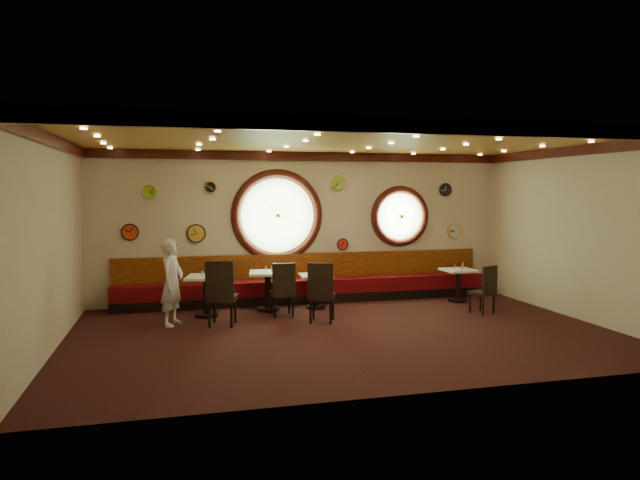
{
  "coord_description": "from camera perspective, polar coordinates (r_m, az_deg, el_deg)",
  "views": [
    {
      "loc": [
        -2.71,
        -9.02,
        2.38
      ],
      "look_at": [
        -0.21,
        0.8,
        1.5
      ],
      "focal_mm": 32.0,
      "sensor_mm": 36.0,
      "label": 1
    }
  ],
  "objects": [
    {
      "name": "floor",
      "position": [
        9.72,
        2.41,
        -9.22
      ],
      "size": [
        9.0,
        6.0,
        0.0
      ],
      "primitive_type": "cube",
      "color": "black",
      "rests_on": "ground"
    },
    {
      "name": "ceiling",
      "position": [
        9.46,
        2.48,
        9.93
      ],
      "size": [
        9.0,
        6.0,
        0.02
      ],
      "primitive_type": "cube",
      "color": "gold",
      "rests_on": "wall_back"
    },
    {
      "name": "wall_back",
      "position": [
        12.35,
        -1.56,
        1.34
      ],
      "size": [
        9.0,
        0.02,
        3.2
      ],
      "primitive_type": "cube",
      "color": "beige",
      "rests_on": "floor"
    },
    {
      "name": "wall_front",
      "position": [
        6.65,
        9.89,
        -1.85
      ],
      "size": [
        9.0,
        0.02,
        3.2
      ],
      "primitive_type": "cube",
      "color": "beige",
      "rests_on": "floor"
    },
    {
      "name": "wall_left",
      "position": [
        9.23,
        -25.39,
        -0.36
      ],
      "size": [
        0.02,
        6.0,
        3.2
      ],
      "primitive_type": "cube",
      "color": "beige",
      "rests_on": "floor"
    },
    {
      "name": "wall_right",
      "position": [
        11.58,
        24.3,
        0.66
      ],
      "size": [
        0.02,
        6.0,
        3.2
      ],
      "primitive_type": "cube",
      "color": "beige",
      "rests_on": "floor"
    },
    {
      "name": "molding_back",
      "position": [
        12.3,
        -1.53,
        8.36
      ],
      "size": [
        9.0,
        0.1,
        0.18
      ],
      "primitive_type": "cube",
      "color": "#390F0A",
      "rests_on": "wall_back"
    },
    {
      "name": "molding_front",
      "position": [
        6.69,
        9.91,
        11.15
      ],
      "size": [
        9.0,
        0.1,
        0.18
      ],
      "primitive_type": "cube",
      "color": "#390F0A",
      "rests_on": "wall_back"
    },
    {
      "name": "molding_left",
      "position": [
        9.22,
        -25.43,
        9.03
      ],
      "size": [
        0.1,
        6.0,
        0.18
      ],
      "primitive_type": "cube",
      "color": "#390F0A",
      "rests_on": "wall_back"
    },
    {
      "name": "molding_right",
      "position": [
        11.54,
        24.38,
        8.15
      ],
      "size": [
        0.1,
        6.0,
        0.18
      ],
      "primitive_type": "cube",
      "color": "#390F0A",
      "rests_on": "wall_back"
    },
    {
      "name": "banquette_base",
      "position": [
        12.27,
        -1.26,
        -5.75
      ],
      "size": [
        8.0,
        0.55,
        0.2
      ],
      "primitive_type": "cube",
      "color": "black",
      "rests_on": "floor"
    },
    {
      "name": "banquette_seat",
      "position": [
        12.22,
        -1.26,
        -4.6
      ],
      "size": [
        8.0,
        0.55,
        0.3
      ],
      "primitive_type": "cube",
      "color": "#57070D",
      "rests_on": "banquette_base"
    },
    {
      "name": "banquette_back",
      "position": [
        12.37,
        -1.49,
        -2.61
      ],
      "size": [
        8.0,
        0.1,
        0.55
      ],
      "primitive_type": "cube",
      "color": "#5F1007",
      "rests_on": "wall_back"
    },
    {
      "name": "porthole_left_glass",
      "position": [
        12.21,
        -4.31,
        2.46
      ],
      "size": [
        1.66,
        0.02,
        1.66
      ],
      "primitive_type": "cylinder",
      "rotation": [
        1.57,
        0.0,
        0.0
      ],
      "color": "#95D07D",
      "rests_on": "wall_back"
    },
    {
      "name": "porthole_left_frame",
      "position": [
        12.2,
        -4.3,
        2.46
      ],
      "size": [
        1.98,
        0.18,
        1.98
      ],
      "primitive_type": "torus",
      "rotation": [
        1.57,
        0.0,
        0.0
      ],
      "color": "#390F0A",
      "rests_on": "wall_back"
    },
    {
      "name": "porthole_left_ring",
      "position": [
        12.17,
        -4.27,
        2.45
      ],
      "size": [
        1.61,
        0.03,
        1.61
      ],
      "primitive_type": "torus",
      "rotation": [
        1.57,
        0.0,
        0.0
      ],
      "color": "gold",
      "rests_on": "wall_back"
    },
    {
      "name": "porthole_right_glass",
      "position": [
        13.0,
        7.95,
        2.36
      ],
      "size": [
        1.1,
        0.02,
        1.1
      ],
      "primitive_type": "cylinder",
      "rotation": [
        1.57,
        0.0,
        0.0
      ],
      "color": "#95D07D",
      "rests_on": "wall_back"
    },
    {
      "name": "porthole_right_frame",
      "position": [
        12.98,
        7.98,
        2.35
      ],
      "size": [
        1.38,
        0.18,
        1.38
      ],
      "primitive_type": "torus",
      "rotation": [
        1.57,
        0.0,
        0.0
      ],
      "color": "#390F0A",
      "rests_on": "wall_back"
    },
    {
      "name": "porthole_right_ring",
      "position": [
        12.95,
        8.03,
        2.35
      ],
      "size": [
        1.09,
        0.03,
        1.09
      ],
      "primitive_type": "torus",
      "rotation": [
        1.57,
        0.0,
        0.0
      ],
      "color": "gold",
      "rests_on": "wall_back"
    },
    {
      "name": "wall_clock_0",
      "position": [
        13.55,
        13.29,
        0.89
      ],
      "size": [
        0.34,
        0.03,
        0.34
      ],
      "primitive_type": "cylinder",
      "rotation": [
        1.57,
        0.0,
        0.0
      ],
      "color": "silver",
      "rests_on": "wall_back"
    },
    {
      "name": "wall_clock_1",
      "position": [
        11.99,
        -16.66,
        4.61
      ],
      "size": [
        0.26,
        0.03,
        0.26
      ],
      "primitive_type": "cylinder",
      "rotation": [
        1.57,
        0.0,
        0.0
      ],
      "color": "#8AC126",
      "rests_on": "wall_back"
    },
    {
      "name": "wall_clock_2",
      "position": [
        13.41,
        12.42,
        4.93
      ],
      "size": [
        0.28,
        0.03,
        0.28
      ],
      "primitive_type": "cylinder",
      "rotation": [
        1.57,
        0.0,
        0.0
      ],
      "color": "black",
      "rests_on": "wall_back"
    },
    {
      "name": "wall_clock_3",
      "position": [
        12.47,
        1.85,
        5.74
      ],
      "size": [
        0.3,
        0.03,
        0.3
      ],
      "primitive_type": "cylinder",
      "rotation": [
        1.57,
        0.0,
        0.0
      ],
      "color": "#97E046",
      "rests_on": "wall_back"
    },
    {
      "name": "wall_clock_4",
      "position": [
        12.02,
        -12.27,
        0.65
      ],
      "size": [
        0.36,
        0.03,
        0.36
      ],
      "primitive_type": "cylinder",
      "rotation": [
        1.57,
        0.0,
        0.0
      ],
      "color": "gold",
      "rests_on": "wall_back"
    },
    {
      "name": "wall_clock_5",
      "position": [
        12.56,
        2.27,
        -0.43
      ],
      "size": [
        0.24,
        0.03,
        0.24
      ],
      "primitive_type": "cylinder",
      "rotation": [
        1.57,
        0.0,
        0.0
      ],
      "color": "red",
      "rests_on": "wall_back"
    },
    {
      "name": "wall_clock_6",
      "position": [
        12.05,
        -18.47,
        0.75
      ],
      "size": [
        0.32,
        0.03,
        0.32
      ],
      "primitive_type": "cylinder",
      "rotation": [
        1.57,
        0.0,
        0.0
      ],
      "color": "red",
      "rests_on": "wall_back"
    },
    {
      "name": "wall_clock_7",
      "position": [
        12.01,
        -10.92,
        5.21
      ],
      "size": [
        0.24,
        0.03,
        0.24
      ],
      "primitive_type": "cylinder",
      "rotation": [
        1.57,
        0.0,
        0.0
      ],
      "color": "black",
      "rests_on": "wall_back"
    },
    {
      "name": "table_a",
      "position": [
        11.01,
        -11.3,
        -5.02
      ],
      "size": [
        0.84,
        0.84,
        0.78
      ],
      "color": "black",
      "rests_on": "floor"
    },
    {
      "name": "table_b",
      "position": [
        11.38,
        -5.24,
        -4.61
      ],
      "size": [
        0.8,
        0.8,
        0.78
      ],
      "color": "black",
      "rests_on": "floor"
    },
    {
      "name": "table_c",
      "position": [
        11.56,
        -0.42,
        -4.73
      ],
      "size": [
        0.67,
        0.67,
        0.69
      ],
      "color": "black",
      "rests_on": "floor"
    },
    {
      "name": "table_d",
      "position": [
        12.61,
        13.67,
        -4.01
      ],
      "size": [
        0.66,
        0.66,
        0.7
      ],
      "color": "black",
      "rests_on": "floor"
    },
    {
      "name": "chair_a",
      "position": [
        10.12,
        -9.87,
        -4.85
      ],
      "size": [
        0.61,
        0.61,
        0.72
      ],
      "rotation": [
        0.0,
        0.0,
        -0.28
      ],
      "color": "black",
      "rests_on": "floor"
    },
    {
      "name": "chair_b",
      "position": [
        10.77,
        -3.71,
        -4.61
      ],
      "size": [
        0.43,
        0.43,
        0.64
      ],
      "rotation": [
        0.0,
        0.0,
        0.0
      ],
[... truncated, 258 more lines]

